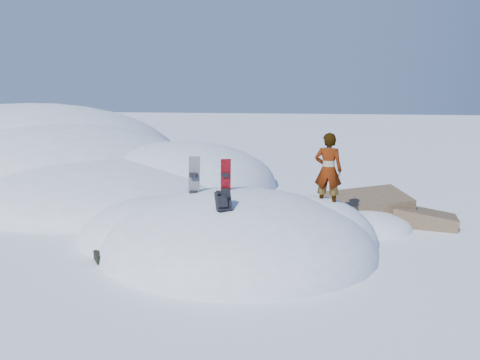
# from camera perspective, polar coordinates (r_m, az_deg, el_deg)

# --- Properties ---
(ground) EXTENTS (120.00, 120.00, 0.00)m
(ground) POSITION_cam_1_polar(r_m,az_deg,el_deg) (12.02, -0.39, -8.45)
(ground) COLOR white
(ground) RESTS_ON ground
(snow_mound) EXTENTS (8.00, 6.00, 3.00)m
(snow_mound) POSITION_cam_1_polar(r_m,az_deg,el_deg) (12.27, -1.03, -8.03)
(snow_mound) COLOR white
(snow_mound) RESTS_ON ground
(snow_ridge) EXTENTS (21.50, 18.50, 6.40)m
(snow_ridge) POSITION_cam_1_polar(r_m,az_deg,el_deg) (24.62, -21.43, 1.05)
(snow_ridge) COLOR white
(snow_ridge) RESTS_ON ground
(rock_outcrop) EXTENTS (4.68, 4.41, 1.68)m
(rock_outcrop) POSITION_cam_1_polar(r_m,az_deg,el_deg) (14.90, 15.75, -4.89)
(rock_outcrop) COLOR brown
(rock_outcrop) RESTS_ON ground
(snowboard_red) EXTENTS (0.30, 0.28, 1.35)m
(snowboard_red) POSITION_cam_1_polar(r_m,az_deg,el_deg) (11.82, -1.76, -0.52)
(snowboard_red) COLOR red
(snowboard_red) RESTS_ON snow_mound
(snowboard_dark) EXTENTS (0.29, 0.25, 1.52)m
(snowboard_dark) POSITION_cam_1_polar(r_m,az_deg,el_deg) (11.93, -5.65, -0.71)
(snowboard_dark) COLOR black
(snowboard_dark) RESTS_ON snow_mound
(backpack) EXTENTS (0.45, 0.51, 0.54)m
(backpack) POSITION_cam_1_polar(r_m,az_deg,el_deg) (10.44, -2.08, -2.58)
(backpack) COLOR black
(backpack) RESTS_ON snow_mound
(gear_pile) EXTENTS (0.98, 0.83, 0.26)m
(gear_pile) POSITION_cam_1_polar(r_m,az_deg,el_deg) (11.73, -15.13, -8.72)
(gear_pile) COLOR black
(gear_pile) RESTS_ON ground
(person) EXTENTS (0.77, 0.58, 1.93)m
(person) POSITION_cam_1_polar(r_m,az_deg,el_deg) (12.11, 10.70, 1.18)
(person) COLOR slate
(person) RESTS_ON snow_mound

